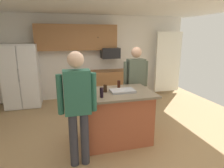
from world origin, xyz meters
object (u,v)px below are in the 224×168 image
at_px(glass_pilsner, 105,88).
at_px(tumbler_amber, 119,84).
at_px(kitchen_island, 116,116).
at_px(microwave_over_range, 110,53).
at_px(person_guest_right, 78,102).
at_px(serving_tray, 122,91).
at_px(refrigerator, 22,76).
at_px(person_guest_left, 136,80).
at_px(glass_dark_ale, 102,93).

height_order(glass_pilsner, tumbler_amber, tumbler_amber).
bearing_deg(kitchen_island, glass_pilsner, 167.53).
xyz_separation_m(microwave_over_range, person_guest_right, (-1.32, -3.17, -0.42)).
relative_size(glass_pilsner, serving_tray, 0.31).
bearing_deg(serving_tray, microwave_over_range, 80.17).
xyz_separation_m(refrigerator, person_guest_right, (1.28, -3.05, 0.15)).
height_order(person_guest_left, serving_tray, person_guest_left).
height_order(glass_pilsner, serving_tray, glass_pilsner).
xyz_separation_m(microwave_over_range, person_guest_left, (0.07, -1.96, -0.44)).
bearing_deg(glass_dark_ale, person_guest_left, 42.58).
bearing_deg(refrigerator, microwave_over_range, 2.60).
height_order(microwave_over_range, person_guest_left, person_guest_left).
distance_m(kitchen_island, serving_tray, 0.51).
bearing_deg(person_guest_right, microwave_over_range, 30.81).
height_order(kitchen_island, person_guest_right, person_guest_right).
bearing_deg(kitchen_island, tumbler_amber, 64.55).
distance_m(tumbler_amber, glass_dark_ale, 0.71).
bearing_deg(serving_tray, person_guest_right, -148.43).
bearing_deg(microwave_over_range, person_guest_right, -112.64).
xyz_separation_m(refrigerator, person_guest_left, (2.67, -1.85, 0.13)).
bearing_deg(microwave_over_range, serving_tray, -99.83).
height_order(refrigerator, serving_tray, refrigerator).
relative_size(tumbler_amber, serving_tray, 0.32).
bearing_deg(glass_dark_ale, refrigerator, 121.95).
distance_m(person_guest_left, glass_pilsner, 1.03).
height_order(person_guest_right, glass_dark_ale, person_guest_right).
relative_size(kitchen_island, glass_dark_ale, 8.06).
height_order(person_guest_left, tumbler_amber, person_guest_left).
bearing_deg(person_guest_left, serving_tray, 6.54).
bearing_deg(kitchen_island, serving_tray, -14.76).
distance_m(person_guest_right, tumbler_amber, 1.23).
bearing_deg(tumbler_amber, person_guest_left, 35.23).
bearing_deg(tumbler_amber, glass_pilsner, -143.68).
relative_size(refrigerator, glass_dark_ale, 10.52).
xyz_separation_m(glass_pilsner, serving_tray, (0.31, -0.07, -0.05)).
bearing_deg(glass_dark_ale, serving_tray, 26.28).
bearing_deg(serving_tray, kitchen_island, 165.24).
distance_m(glass_dark_ale, serving_tray, 0.49).
bearing_deg(tumbler_amber, refrigerator, 134.63).
xyz_separation_m(person_guest_left, glass_pilsner, (-0.84, -0.60, 0.03)).
height_order(kitchen_island, glass_pilsner, glass_pilsner).
height_order(kitchen_island, tumbler_amber, tumbler_amber).
relative_size(refrigerator, person_guest_right, 1.00).
bearing_deg(person_guest_right, refrigerator, 76.18).
xyz_separation_m(person_guest_left, tumbler_amber, (-0.50, -0.36, 0.03)).
bearing_deg(serving_tray, refrigerator, 130.38).
distance_m(person_guest_left, serving_tray, 0.86).
bearing_deg(microwave_over_range, tumbler_amber, -100.46).
bearing_deg(glass_pilsner, person_guest_left, 35.67).
xyz_separation_m(kitchen_island, serving_tray, (0.11, -0.03, 0.50)).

